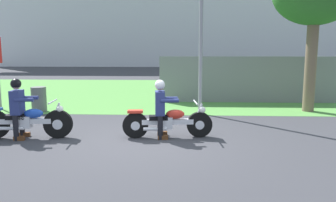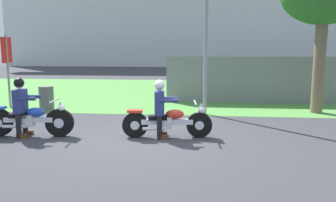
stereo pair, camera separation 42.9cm
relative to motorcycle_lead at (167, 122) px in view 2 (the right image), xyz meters
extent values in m
plane|color=#38383D|center=(-0.54, -0.32, -0.38)|extent=(120.00, 120.00, 0.00)
cube|color=#549342|center=(-0.54, 8.70, -0.38)|extent=(60.00, 12.00, 0.01)
cylinder|color=black|center=(0.75, 0.08, -0.08)|extent=(0.62, 0.18, 0.61)
cylinder|color=silver|center=(0.75, 0.08, -0.08)|extent=(0.23, 0.16, 0.21)
cylinder|color=black|center=(-0.77, -0.07, -0.08)|extent=(0.62, 0.18, 0.61)
cylinder|color=silver|center=(-0.77, -0.07, -0.08)|extent=(0.23, 0.16, 0.21)
cube|color=silver|center=(-0.01, 0.00, 0.00)|extent=(1.23, 0.26, 0.12)
cube|color=silver|center=(-0.06, 0.00, -0.02)|extent=(0.34, 0.27, 0.28)
ellipsoid|color=red|center=(0.17, 0.02, 0.18)|extent=(0.46, 0.28, 0.22)
cube|color=black|center=(-0.23, -0.02, 0.10)|extent=(0.46, 0.28, 0.10)
cube|color=red|center=(-0.77, -0.07, 0.26)|extent=(0.38, 0.23, 0.06)
cylinder|color=silver|center=(0.70, 0.07, 0.17)|extent=(0.26, 0.07, 0.53)
cylinder|color=silver|center=(0.65, 0.07, 0.46)|extent=(0.10, 0.66, 0.04)
sphere|color=white|center=(0.81, 0.08, 0.28)|extent=(0.16, 0.16, 0.16)
cylinder|color=silver|center=(-0.29, -0.17, -0.14)|extent=(0.56, 0.13, 0.08)
cylinder|color=black|center=(-0.20, 0.16, -0.10)|extent=(0.12, 0.12, 0.55)
cube|color=#593319|center=(-0.14, 0.17, -0.33)|extent=(0.25, 0.12, 0.10)
cylinder|color=black|center=(-0.17, -0.19, -0.10)|extent=(0.12, 0.12, 0.55)
cube|color=#593319|center=(-0.11, -0.19, -0.33)|extent=(0.25, 0.12, 0.10)
cube|color=navy|center=(-0.19, -0.02, 0.45)|extent=(0.26, 0.40, 0.56)
cylinder|color=navy|center=(0.02, 0.17, 0.53)|extent=(0.43, 0.13, 0.09)
cylinder|color=navy|center=(0.05, -0.16, 0.53)|extent=(0.43, 0.13, 0.09)
sphere|color=#D8A884|center=(-0.19, -0.02, 0.85)|extent=(0.20, 0.20, 0.20)
sphere|color=silver|center=(-0.19, -0.02, 0.88)|extent=(0.24, 0.24, 0.24)
cylinder|color=black|center=(-2.59, -0.16, -0.04)|extent=(0.68, 0.18, 0.68)
cylinder|color=silver|center=(-2.59, -0.16, -0.04)|extent=(0.25, 0.16, 0.24)
cube|color=silver|center=(-3.32, -0.23, 0.04)|extent=(1.18, 0.25, 0.12)
cube|color=silver|center=(-3.37, -0.24, 0.02)|extent=(0.34, 0.27, 0.28)
ellipsoid|color=#1E47B2|center=(-3.15, -0.22, 0.22)|extent=(0.46, 0.28, 0.22)
cube|color=black|center=(-3.54, -0.26, 0.14)|extent=(0.46, 0.28, 0.10)
cylinder|color=silver|center=(-2.64, -0.17, 0.21)|extent=(0.26, 0.07, 0.53)
cylinder|color=silver|center=(-2.69, -0.17, 0.50)|extent=(0.10, 0.66, 0.04)
sphere|color=white|center=(-2.53, -0.16, 0.32)|extent=(0.16, 0.16, 0.16)
cylinder|color=silver|center=(-3.61, -0.40, -0.10)|extent=(0.56, 0.13, 0.08)
cylinder|color=black|center=(-3.52, -0.07, -0.09)|extent=(0.12, 0.12, 0.59)
cube|color=#593319|center=(-3.46, -0.07, -0.33)|extent=(0.25, 0.12, 0.10)
cylinder|color=black|center=(-3.49, -0.43, -0.09)|extent=(0.12, 0.12, 0.59)
cube|color=#593319|center=(-3.43, -0.43, -0.33)|extent=(0.25, 0.12, 0.10)
cube|color=navy|center=(-3.50, -0.25, 0.49)|extent=(0.26, 0.40, 0.56)
cylinder|color=navy|center=(-3.30, -0.06, 0.57)|extent=(0.43, 0.13, 0.09)
cylinder|color=navy|center=(-3.27, -0.40, 0.57)|extent=(0.43, 0.13, 0.09)
sphere|color=#D8A884|center=(-3.50, -0.25, 0.89)|extent=(0.20, 0.20, 0.20)
sphere|color=black|center=(-3.50, -0.25, 0.92)|extent=(0.24, 0.24, 0.24)
cylinder|color=brown|center=(4.59, 3.64, 1.11)|extent=(0.37, 0.37, 2.98)
cylinder|color=gray|center=(0.91, 3.01, 2.15)|extent=(0.12, 0.12, 5.06)
cylinder|color=#595E5B|center=(-4.48, 3.13, 0.04)|extent=(0.49, 0.49, 0.83)
cylinder|color=gray|center=(-6.04, 3.54, 0.92)|extent=(0.08, 0.08, 2.60)
cube|color=red|center=(-6.04, 3.54, 1.67)|extent=(0.04, 0.60, 0.90)
cube|color=slate|center=(2.92, 5.42, 0.52)|extent=(7.00, 0.06, 1.80)
camera|label=1|loc=(0.36, -7.82, 1.72)|focal=36.02mm
camera|label=2|loc=(0.78, -7.79, 1.72)|focal=36.02mm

